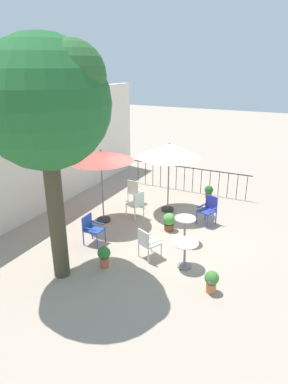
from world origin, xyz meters
TOP-DOWN VIEW (x-y plane):
  - ground_plane at (0.00, 0.00)m, footprint 60.00×60.00m
  - villa_facade at (0.00, 3.99)m, footprint 10.49×0.30m
  - terrace_railing at (3.07, 0.00)m, footprint 0.03×4.94m
  - shade_tree at (-3.74, 0.93)m, footprint 2.88×2.74m
  - patio_umbrella_0 at (-0.79, 1.61)m, footprint 2.05×2.05m
  - patio_umbrella_1 at (0.91, 0.02)m, footprint 2.12×2.12m
  - cafe_table_0 at (-0.95, -1.27)m, footprint 0.61×0.61m
  - cafe_table_1 at (-2.15, -1.70)m, footprint 0.66×0.66m
  - patio_chair_0 at (0.54, -1.54)m, footprint 0.62×0.61m
  - patio_chair_1 at (0.90, 1.34)m, footprint 0.47×0.49m
  - patio_chair_2 at (-2.20, -0.68)m, footprint 0.63×0.62m
  - patio_chair_3 at (-0.13, 0.72)m, footprint 0.57×0.59m
  - patio_chair_4 at (-2.17, 1.11)m, footprint 0.47×0.50m
  - potted_plant_0 at (-0.45, -0.59)m, footprint 0.39×0.39m
  - potted_plant_1 at (-2.85, -2.58)m, footprint 0.34×0.33m
  - potted_plant_2 at (-3.05, 0.14)m, footprint 0.33×0.33m
  - potted_plant_3 at (2.73, -0.95)m, footprint 0.33×0.33m

SIDE VIEW (x-z plane):
  - ground_plane at x=0.00m, z-range 0.00..0.00m
  - potted_plant_3 at x=2.73m, z-range 0.02..0.52m
  - potted_plant_1 at x=-2.85m, z-range 0.04..0.58m
  - potted_plant_0 at x=-0.45m, z-range 0.03..0.60m
  - potted_plant_2 at x=-3.05m, z-range 0.05..0.63m
  - cafe_table_1 at x=-2.15m, z-range 0.14..0.84m
  - patio_chair_2 at x=-2.20m, z-range 0.07..0.92m
  - patio_chair_4 at x=-2.17m, z-range 0.08..0.92m
  - cafe_table_0 at x=-0.95m, z-range 0.14..0.92m
  - patio_chair_0 at x=0.54m, z-range 0.07..1.00m
  - patio_chair_1 at x=0.90m, z-range 0.07..1.02m
  - patio_chair_3 at x=-0.13m, z-range 0.07..1.04m
  - terrace_railing at x=3.07m, z-range 0.17..1.19m
  - villa_facade at x=0.00m, z-range 0.00..4.06m
  - patio_umbrella_1 at x=0.91m, z-range 0.93..3.40m
  - patio_umbrella_0 at x=-0.79m, z-range 0.97..3.40m
  - shade_tree at x=-3.74m, z-range 1.35..6.82m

